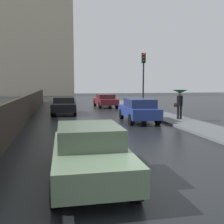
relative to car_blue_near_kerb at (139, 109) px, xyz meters
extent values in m
plane|color=black|center=(-2.67, -10.05, -0.78)|extent=(120.00, 120.00, 0.00)
cube|color=navy|center=(0.00, 0.08, -0.13)|extent=(1.94, 4.35, 0.62)
cube|color=navy|center=(-0.01, -0.22, 0.43)|extent=(1.64, 2.41, 0.51)
cylinder|color=black|center=(-0.74, 1.52, -0.45)|extent=(0.25, 0.68, 0.67)
cylinder|color=black|center=(0.87, 1.45, -0.45)|extent=(0.25, 0.68, 0.67)
cylinder|color=black|center=(-0.86, -1.29, -0.45)|extent=(0.25, 0.68, 0.67)
cylinder|color=black|center=(0.74, -1.37, -0.45)|extent=(0.25, 0.68, 0.67)
cube|color=maroon|center=(-0.16, 10.75, -0.17)|extent=(1.93, 4.59, 0.56)
cube|color=#461C22|center=(-0.16, 10.60, 0.33)|extent=(1.66, 2.04, 0.44)
cylinder|color=black|center=(-1.04, 12.24, -0.45)|extent=(0.23, 0.66, 0.66)
cylinder|color=black|center=(0.65, 12.27, -0.45)|extent=(0.23, 0.66, 0.66)
cylinder|color=black|center=(-0.98, 9.23, -0.45)|extent=(0.23, 0.66, 0.66)
cylinder|color=black|center=(0.71, 9.26, -0.45)|extent=(0.23, 0.66, 0.66)
cube|color=slate|center=(-4.26, -9.39, -0.17)|extent=(1.79, 4.08, 0.55)
cube|color=#4D5C49|center=(-4.26, -9.29, 0.35)|extent=(1.55, 1.89, 0.48)
cylinder|color=black|center=(-3.49, -10.74, -0.45)|extent=(0.23, 0.67, 0.67)
cylinder|color=black|center=(-5.08, -10.71, -0.45)|extent=(0.23, 0.67, 0.67)
cylinder|color=black|center=(-3.44, -8.06, -0.45)|extent=(0.23, 0.67, 0.67)
cylinder|color=black|center=(-5.03, -8.03, -0.45)|extent=(0.23, 0.67, 0.67)
cube|color=black|center=(-4.48, 5.23, -0.17)|extent=(2.06, 4.26, 0.59)
cube|color=black|center=(-4.47, 5.44, 0.34)|extent=(1.72, 2.19, 0.43)
cylinder|color=black|center=(-3.74, 3.81, -0.47)|extent=(0.26, 0.64, 0.63)
cylinder|color=black|center=(-5.40, 3.91, -0.47)|extent=(0.26, 0.64, 0.63)
cylinder|color=black|center=(-3.57, 6.54, -0.47)|extent=(0.26, 0.64, 0.63)
cylinder|color=black|center=(-5.22, 6.65, -0.47)|extent=(0.26, 0.64, 0.63)
cylinder|color=black|center=(2.54, -0.32, -0.22)|extent=(0.14, 0.14, 0.85)
cylinder|color=black|center=(2.72, -0.35, -0.22)|extent=(0.14, 0.14, 0.85)
cylinder|color=black|center=(2.63, -0.33, 0.53)|extent=(0.37, 0.37, 0.65)
sphere|color=tan|center=(2.63, -0.33, 0.98)|extent=(0.23, 0.23, 0.23)
cube|color=#3F2314|center=(2.37, -0.29, 0.26)|extent=(0.21, 0.13, 0.24)
cylinder|color=#4C4C51|center=(2.63, -0.33, 0.85)|extent=(0.02, 0.02, 0.76)
cone|color=#144C2D|center=(2.63, -0.33, 1.12)|extent=(0.97, 0.97, 0.22)
cylinder|color=black|center=(1.58, 3.83, 1.29)|extent=(0.12, 0.12, 3.86)
cube|color=black|center=(1.58, 3.83, 3.59)|extent=(0.26, 0.26, 0.75)
sphere|color=red|center=(1.58, 3.66, 3.84)|extent=(0.17, 0.17, 0.17)
sphere|color=#392405|center=(1.58, 3.66, 3.59)|extent=(0.17, 0.17, 0.17)
sphere|color=black|center=(1.58, 3.66, 3.34)|extent=(0.17, 0.17, 0.17)
cube|color=#B2A88E|center=(-9.02, 41.58, 14.21)|extent=(14.71, 10.82, 29.99)
camera|label=1|loc=(-5.01, -15.65, 1.61)|focal=41.77mm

